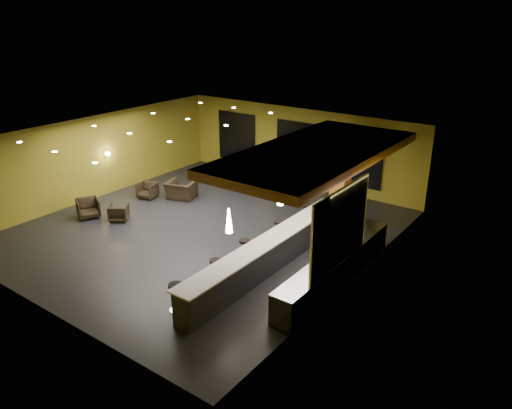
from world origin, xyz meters
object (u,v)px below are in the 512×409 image
Objects in this scene: pendant_0 at (229,221)px; staff_a at (331,226)px; bar_counter at (270,254)px; bar_stool_1 at (216,268)px; bar_stool_2 at (245,248)px; staff_c at (357,225)px; pendant_1 at (280,194)px; bar_stool_4 at (306,212)px; prep_counter at (335,268)px; armchair_a at (88,208)px; pendant_2 at (321,173)px; bar_stool_0 at (176,294)px; column at (341,178)px; staff_b at (344,216)px; armchair_c at (147,190)px; armchair_d at (181,190)px; bar_stool_3 at (279,228)px; armchair_b at (119,212)px.

pendant_0 is 0.39× the size of staff_a.
bar_counter reaches higher than bar_stool_1.
bar_stool_2 is at bearing -175.78° from bar_counter.
pendant_1 is at bearing -111.82° from staff_c.
staff_a reaches higher than bar_stool_4.
armchair_a is (-10.08, -1.28, -0.05)m from prep_counter.
pendant_2 is at bearing 72.83° from bar_stool_2.
bar_stool_0 is at bearing -86.01° from bar_stool_2.
bar_stool_1 is (-0.83, -6.26, -1.27)m from column.
staff_a is at bearing -103.88° from staff_b.
armchair_a is 2.82m from armchair_c.
staff_c is (1.60, -0.28, -1.41)m from pendant_2.
staff_c is at bearing -55.60° from staff_b.
staff_a is at bearing 158.04° from armchair_d.
bar_stool_3 is at bearing -92.59° from bar_stool_4.
armchair_b is at bearing 67.33° from armchair_d.
bar_stool_3 reaches higher than armchair_b.
pendant_1 is 0.41× the size of staff_b.
prep_counter is 3.36× the size of staff_a.
column reaches higher than armchair_c.
prep_counter is at bearing 55.32° from bar_stool_0.
bar_stool_3 is 1.68m from bar_stool_4.
armchair_c is at bearing 178.36° from bar_stool_3.
pendant_0 is 0.81× the size of bar_stool_4.
armchair_c is at bearing 171.12° from prep_counter.
bar_counter is 6.89m from armchair_b.
bar_stool_3 is (-0.90, 1.83, -0.02)m from bar_counter.
pendant_1 is at bearing 148.95° from armchair_b.
staff_c is at bearing 59.54° from bar_counter.
bar_stool_1 is at bearing -126.03° from staff_b.
bar_stool_4 reaches higher than bar_stool_1.
armchair_c is (-8.62, -1.30, -0.51)m from staff_b.
staff_a is (0.89, -0.76, -1.46)m from pendant_2.
bar_stool_4 is (0.13, 3.58, 0.07)m from bar_stool_2.
pendant_0 is 5.60m from staff_b.
pendant_1 reaches higher than armchair_b.
bar_stool_1 is (7.25, -0.88, 0.11)m from armchair_a.
pendant_0 is at bearing -71.06° from armchair_a.
bar_counter is 3.52m from pendant_2.
staff_a is at bearing -12.51° from armchair_c.
pendant_1 is at bearing -123.85° from staff_b.
prep_counter is 8.57× the size of pendant_0.
prep_counter is 8.09× the size of armchair_c.
prep_counter is 8.91m from armchair_d.
column is 4.67× the size of bar_stool_2.
staff_c is at bearing 161.96° from armchair_b.
staff_b is (0.81, 5.33, -1.50)m from pendant_0.
pendant_1 is 4.38m from bar_stool_0.
bar_stool_2 reaches higher than armchair_c.
pendant_1 is at bearing -56.05° from bar_stool_3.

